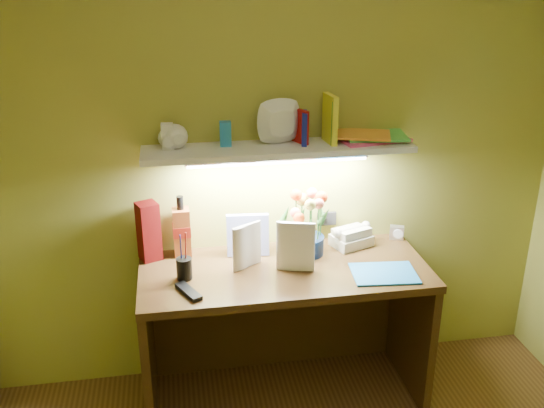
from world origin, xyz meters
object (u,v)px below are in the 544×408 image
at_px(desk, 284,334).
at_px(flower_bouquet, 306,224).
at_px(desk_clock, 397,233).
at_px(telephone, 351,235).
at_px(whisky_bottle, 181,226).

distance_m(desk, flower_bouquet, 0.57).
xyz_separation_m(desk, desk_clock, (0.65, 0.23, 0.41)).
xyz_separation_m(telephone, whisky_bottle, (-0.87, 0.04, 0.10)).
bearing_deg(telephone, whisky_bottle, 156.84).
height_order(flower_bouquet, whisky_bottle, flower_bouquet).
distance_m(desk, desk_clock, 0.81).
bearing_deg(flower_bouquet, whisky_bottle, 171.68).
bearing_deg(desk_clock, telephone, -151.79).
bearing_deg(desk_clock, whisky_bottle, -159.72).
relative_size(desk, flower_bouquet, 4.31).
xyz_separation_m(desk, flower_bouquet, (0.14, 0.15, 0.54)).
relative_size(desk, whisky_bottle, 4.44).
bearing_deg(desk, desk_clock, 19.30).
bearing_deg(desk_clock, desk, -140.07).
height_order(desk_clock, whisky_bottle, whisky_bottle).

